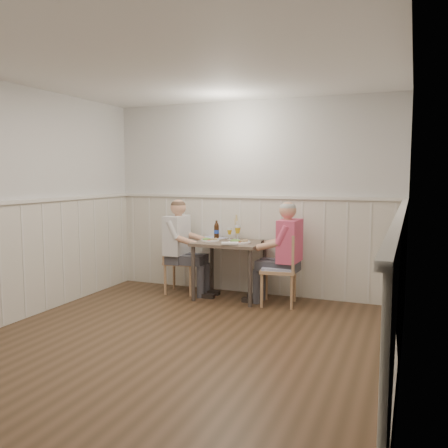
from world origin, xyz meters
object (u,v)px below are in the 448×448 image
at_px(grass_vase, 235,227).
at_px(chair_left, 178,258).
at_px(diner_cream, 180,254).
at_px(dining_table, 230,250).
at_px(chair_right, 283,266).
at_px(beer_bottle, 217,231).
at_px(man_in_pink, 286,261).

bearing_deg(grass_vase, chair_left, -162.80).
bearing_deg(diner_cream, grass_vase, 22.57).
relative_size(dining_table, grass_vase, 2.49).
height_order(dining_table, chair_left, chair_left).
bearing_deg(chair_left, chair_right, -3.15).
relative_size(chair_right, chair_left, 1.02).
bearing_deg(beer_bottle, man_in_pink, -12.97).
bearing_deg(chair_right, dining_table, 175.78).
bearing_deg(grass_vase, dining_table, -83.85).
bearing_deg(dining_table, chair_right, -4.22).
bearing_deg(beer_bottle, chair_right, -14.78).
height_order(chair_left, grass_vase, grass_vase).
height_order(chair_right, beer_bottle, beer_bottle).
bearing_deg(man_in_pink, chair_left, 177.92).
bearing_deg(man_in_pink, diner_cream, -179.96).
bearing_deg(grass_vase, man_in_pink, -19.91).
relative_size(chair_left, diner_cream, 0.68).
relative_size(dining_table, chair_right, 0.96).
height_order(diner_cream, beer_bottle, diner_cream).
xyz_separation_m(man_in_pink, grass_vase, (-0.79, 0.29, 0.36)).
xyz_separation_m(chair_left, grass_vase, (0.74, 0.23, 0.43)).
bearing_deg(chair_right, man_in_pink, 43.43).
relative_size(chair_left, man_in_pink, 0.67).
relative_size(man_in_pink, diner_cream, 1.00).
bearing_deg(dining_table, chair_left, 177.88).
distance_m(dining_table, grass_vase, 0.37).
xyz_separation_m(diner_cream, beer_bottle, (0.44, 0.24, 0.31)).
distance_m(chair_left, diner_cream, 0.10).
height_order(chair_right, grass_vase, grass_vase).
xyz_separation_m(chair_right, beer_bottle, (-1.01, 0.27, 0.37)).
relative_size(diner_cream, grass_vase, 3.75).
bearing_deg(chair_left, grass_vase, 17.20).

